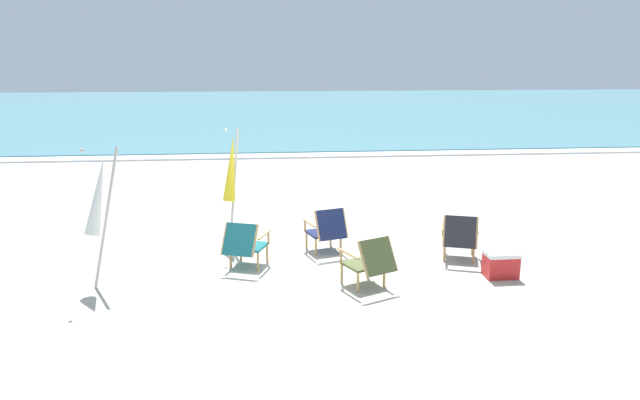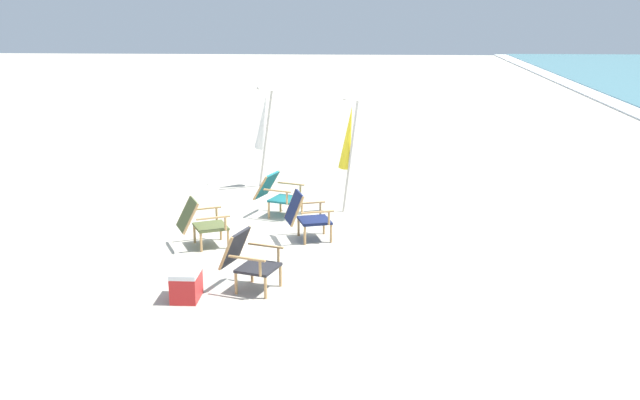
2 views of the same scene
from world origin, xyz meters
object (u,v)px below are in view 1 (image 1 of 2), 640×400
Objects in this scene: beach_chair_back_left at (370,261)px; umbrella_furled_white at (99,196)px; beach_chair_front_right at (327,229)px; beach_chair_front_left at (245,243)px; beach_chair_far_center at (460,236)px; cooler_box at (501,264)px; umbrella_furled_yellow at (231,169)px.

umbrella_furled_white is at bearing 172.51° from beach_chair_back_left.
beach_chair_front_left is at bearing -155.93° from beach_chair_front_right.
beach_chair_far_center is 1.97m from beach_chair_back_left.
beach_chair_front_right is 3.71m from umbrella_furled_white.
beach_chair_front_right is at bearing 17.98° from umbrella_furled_white.
umbrella_furled_white is at bearing 177.57° from cooler_box.
beach_chair_back_left reaches higher than beach_chair_front_left.
beach_chair_back_left is 1.88× the size of cooler_box.
beach_chair_far_center is at bearing 30.71° from beach_chair_back_left.
umbrella_furled_yellow is at bearing 44.47° from umbrella_furled_white.
beach_chair_far_center is (3.52, 0.00, 0.01)m from beach_chair_front_left.
umbrella_furled_yellow is (-1.63, 0.65, 0.95)m from beach_chair_front_right.
umbrella_furled_yellow is 4.78m from cooler_box.
umbrella_furled_white is at bearing -166.42° from beach_chair_front_left.
beach_chair_far_center is at bearing 118.37° from cooler_box.
umbrella_furled_yellow is at bearing 161.42° from beach_chair_far_center.
beach_chair_front_right is at bearing 151.80° from cooler_box.
cooler_box is (5.96, -0.25, -1.15)m from umbrella_furled_white.
beach_chair_far_center is 0.88m from cooler_box.
beach_chair_far_center is at bearing -18.58° from umbrella_furled_yellow.
beach_chair_far_center reaches higher than cooler_box.
beach_chair_front_right is 0.40× the size of umbrella_furled_white.
beach_chair_front_left is at bearing -79.21° from umbrella_furled_yellow.
beach_chair_front_right reaches higher than beach_chair_far_center.
beach_chair_front_left is 3.52m from beach_chair_far_center.
umbrella_furled_white is 0.98× the size of umbrella_furled_yellow.
umbrella_furled_yellow is at bearing 100.79° from beach_chair_front_left.
beach_chair_far_center is (2.14, -0.61, -0.00)m from beach_chair_front_right.
beach_chair_front_left is 0.44× the size of umbrella_furled_yellow.
beach_chair_back_left is 0.44× the size of umbrella_furled_white.
umbrella_furled_white is (-5.56, -0.50, 0.92)m from beach_chair_far_center.
beach_chair_back_left is at bearing -173.06° from cooler_box.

